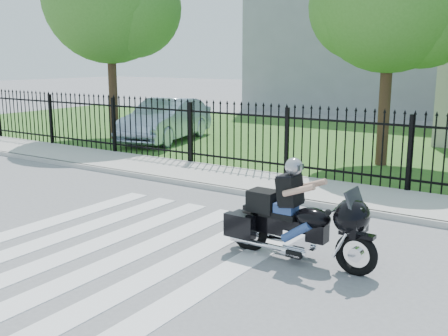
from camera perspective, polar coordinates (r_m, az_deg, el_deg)
The scene contains 9 objects.
ground at distance 8.66m, azimuth -11.68°, elevation -8.58°, with size 120.00×120.00×0.00m, color slate.
crosswalk at distance 8.66m, azimuth -11.68°, elevation -8.54°, with size 5.00×5.50×0.01m, color silver, non-canonical shape.
sidewalk at distance 12.51m, azimuth 4.68°, elevation -1.73°, with size 40.00×2.00×0.12m, color #ADAAA3.
curb at distance 11.67m, azimuth 2.31°, elevation -2.69°, with size 40.00×0.12×0.12m, color #ADAAA3.
grass_strip at distance 18.85m, azimuth 15.00°, elevation 2.35°, with size 40.00×12.00×0.02m, color #2C5A1F.
iron_fence at distance 13.21m, azimuth 6.83°, elevation 2.68°, with size 26.00×0.04×1.80m.
building_tall at distance 33.02m, azimuth 18.56°, elevation 16.49°, with size 15.00×10.00×12.00m, color gray.
motorcycle_rider at distance 7.90m, azimuth 7.77°, elevation -5.44°, with size 2.42×0.75×1.60m.
parked_car at distance 19.27m, azimuth -6.34°, elevation 5.22°, with size 1.62×4.66×1.53m, color #ACBDD8.
Camera 1 is at (5.82, -5.68, 2.99)m, focal length 42.00 mm.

